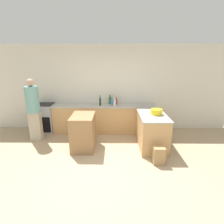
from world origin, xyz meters
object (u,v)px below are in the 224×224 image
(island_table, at_px, (83,132))
(paper_bag, at_px, (159,156))
(wine_bottle_dark, at_px, (100,102))
(person_by_range, at_px, (33,108))
(mixing_bowl, at_px, (156,112))
(range_oven, at_px, (45,118))
(dish_soap_bottle, at_px, (112,102))
(hot_sauce_bottle, at_px, (116,101))
(olive_oil_bottle, at_px, (110,100))
(vinegar_bottle_clear, at_px, (115,102))

(island_table, distance_m, paper_bag, 1.94)
(wine_bottle_dark, bearing_deg, person_by_range, -162.54)
(mixing_bowl, xyz_separation_m, wine_bottle_dark, (-1.50, 0.90, 0.06))
(range_oven, relative_size, person_by_range, 0.51)
(island_table, relative_size, dish_soap_bottle, 4.00)
(hot_sauce_bottle, bearing_deg, paper_bag, -64.70)
(range_oven, bearing_deg, island_table, -38.51)
(range_oven, xyz_separation_m, olive_oil_bottle, (2.08, 0.16, 0.55))
(island_table, relative_size, person_by_range, 0.51)
(mixing_bowl, xyz_separation_m, olive_oil_bottle, (-1.21, 1.17, 0.04))
(dish_soap_bottle, height_order, olive_oil_bottle, olive_oil_bottle)
(mixing_bowl, relative_size, wine_bottle_dark, 0.90)
(range_oven, distance_m, hot_sauce_bottle, 2.33)
(person_by_range, bearing_deg, range_oven, 89.00)
(island_table, bearing_deg, range_oven, 141.49)
(island_table, relative_size, mixing_bowl, 3.10)
(vinegar_bottle_clear, bearing_deg, wine_bottle_dark, 175.24)
(wine_bottle_dark, bearing_deg, dish_soap_bottle, 24.25)
(range_oven, bearing_deg, dish_soap_bottle, 1.10)
(wine_bottle_dark, xyz_separation_m, person_by_range, (-1.80, -0.57, -0.06))
(wine_bottle_dark, xyz_separation_m, vinegar_bottle_clear, (0.44, -0.04, -0.02))
(hot_sauce_bottle, height_order, paper_bag, hot_sauce_bottle)
(paper_bag, bearing_deg, olive_oil_bottle, 118.81)
(dish_soap_bottle, bearing_deg, wine_bottle_dark, -155.75)
(mixing_bowl, bearing_deg, vinegar_bottle_clear, 140.82)
(range_oven, height_order, olive_oil_bottle, olive_oil_bottle)
(range_oven, relative_size, island_table, 1.01)
(mixing_bowl, bearing_deg, hot_sauce_bottle, 132.57)
(mixing_bowl, distance_m, person_by_range, 3.32)
(island_table, xyz_separation_m, person_by_range, (-1.43, 0.45, 0.50))
(wine_bottle_dark, xyz_separation_m, olive_oil_bottle, (0.30, 0.27, -0.01))
(range_oven, distance_m, mixing_bowl, 3.48)
(wine_bottle_dark, bearing_deg, island_table, -109.81)
(hot_sauce_bottle, relative_size, vinegar_bottle_clear, 0.78)
(island_table, relative_size, hot_sauce_bottle, 4.14)
(dish_soap_bottle, relative_size, hot_sauce_bottle, 1.03)
(dish_soap_bottle, bearing_deg, olive_oil_bottle, 115.87)
(dish_soap_bottle, bearing_deg, range_oven, -178.90)
(dish_soap_bottle, height_order, wine_bottle_dark, wine_bottle_dark)
(mixing_bowl, relative_size, person_by_range, 0.16)
(island_table, bearing_deg, olive_oil_bottle, 62.80)
(vinegar_bottle_clear, height_order, person_by_range, person_by_range)
(range_oven, distance_m, paper_bag, 3.72)
(mixing_bowl, bearing_deg, dish_soap_bottle, 137.33)
(olive_oil_bottle, height_order, person_by_range, person_by_range)
(wine_bottle_dark, distance_m, paper_bag, 2.40)
(olive_oil_bottle, distance_m, paper_bag, 2.45)
(dish_soap_bottle, distance_m, person_by_range, 2.27)
(island_table, xyz_separation_m, paper_bag, (1.78, -0.74, -0.25))
(dish_soap_bottle, xyz_separation_m, olive_oil_bottle, (-0.06, 0.11, 0.02))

